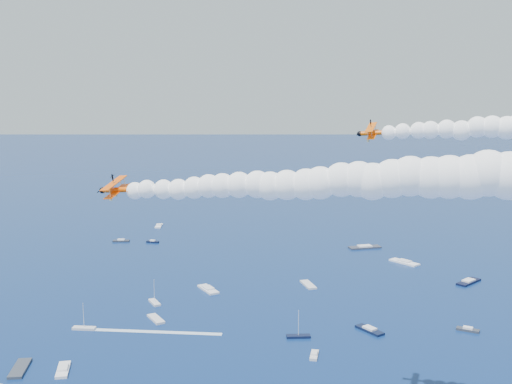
% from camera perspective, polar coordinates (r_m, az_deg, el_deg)
% --- Properties ---
extents(biplane_lead, '(6.66, 7.89, 6.08)m').
position_cam_1_polar(biplane_lead, '(123.38, 10.77, 5.34)').
color(biplane_lead, '#F75E05').
extents(biplane_trail, '(7.15, 8.32, 6.23)m').
position_cam_1_polar(biplane_trail, '(105.40, -12.58, 0.19)').
color(biplane_trail, '#FF5505').
extents(smoke_trail_trail, '(69.90, 13.32, 12.45)m').
position_cam_1_polar(smoke_trail_trail, '(93.96, 6.11, 0.90)').
color(smoke_trail_trail, white).
extents(spectator_boats, '(234.03, 184.47, 0.70)m').
position_cam_1_polar(spectator_boats, '(210.44, 7.17, -10.13)').
color(spectator_boats, white).
rests_on(spectator_boats, ground).
extents(boat_wakes, '(45.29, 48.69, 0.04)m').
position_cam_1_polar(boat_wakes, '(173.81, -13.42, -14.74)').
color(boat_wakes, white).
rests_on(boat_wakes, ground).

